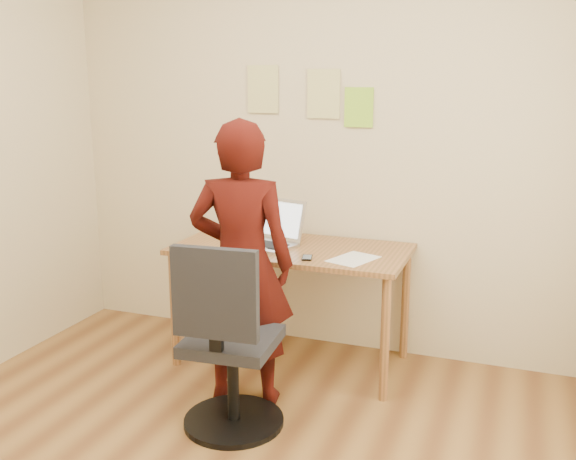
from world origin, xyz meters
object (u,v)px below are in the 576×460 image
at_px(desk, 291,261).
at_px(office_chair, 228,352).
at_px(person, 242,264).
at_px(laptop, 269,236).
at_px(phone, 307,258).

xyz_separation_m(desk, office_chair, (-0.01, -0.88, -0.23)).
distance_m(office_chair, person, 0.49).
height_order(office_chair, person, person).
bearing_deg(desk, laptop, 176.11).
xyz_separation_m(laptop, office_chair, (0.14, -0.89, -0.37)).
distance_m(desk, person, 0.56).
bearing_deg(laptop, person, -66.36).
distance_m(laptop, phone, 0.40).
xyz_separation_m(phone, person, (-0.26, -0.33, 0.02)).
xyz_separation_m(office_chair, person, (-0.08, 0.34, 0.35)).
height_order(phone, person, person).
xyz_separation_m(desk, phone, (0.17, -0.21, 0.09)).
height_order(laptop, office_chair, laptop).
relative_size(phone, person, 0.08).
bearing_deg(desk, person, -98.92).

